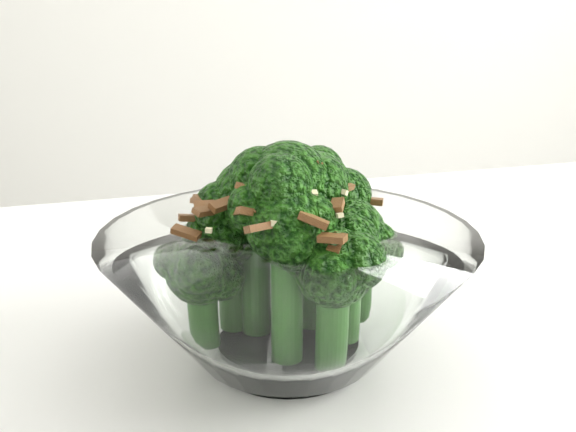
{
  "coord_description": "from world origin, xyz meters",
  "views": [
    {
      "loc": [
        -0.03,
        -0.58,
        0.97
      ],
      "look_at": [
        -0.03,
        -0.2,
        0.85
      ],
      "focal_mm": 40.0,
      "sensor_mm": 36.0,
      "label": 1
    }
  ],
  "objects": [
    {
      "name": "table",
      "position": [
        0.1,
        -0.13,
        0.68
      ],
      "size": [
        1.39,
        1.13,
        0.75
      ],
      "color": "white",
      "rests_on": "ground"
    },
    {
      "name": "broccoli_dish",
      "position": [
        -0.03,
        -0.2,
        0.81
      ],
      "size": [
        0.24,
        0.24,
        0.15
      ],
      "color": "white",
      "rests_on": "table"
    }
  ]
}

